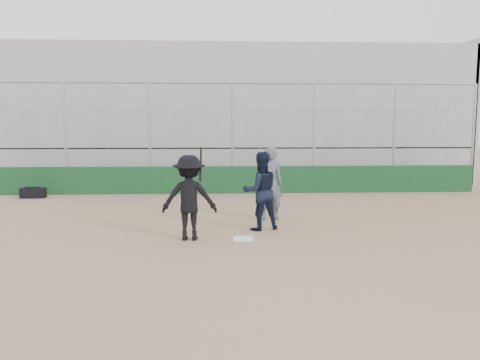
{
  "coord_description": "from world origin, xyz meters",
  "views": [
    {
      "loc": [
        -0.55,
        -10.09,
        2.52
      ],
      "look_at": [
        0.0,
        1.4,
        1.15
      ],
      "focal_mm": 35.0,
      "sensor_mm": 36.0,
      "label": 1
    }
  ],
  "objects_px": {
    "batter_at_plate": "(189,198)",
    "catcher_crouched": "(261,204)",
    "equipment_bag": "(33,193)",
    "umpire": "(270,187)"
  },
  "relations": [
    {
      "from": "batter_at_plate",
      "to": "catcher_crouched",
      "type": "bearing_deg",
      "value": 27.02
    },
    {
      "from": "batter_at_plate",
      "to": "equipment_bag",
      "type": "bearing_deg",
      "value": 133.14
    },
    {
      "from": "catcher_crouched",
      "to": "equipment_bag",
      "type": "relative_size",
      "value": 1.52
    },
    {
      "from": "umpire",
      "to": "catcher_crouched",
      "type": "bearing_deg",
      "value": 64.79
    },
    {
      "from": "catcher_crouched",
      "to": "equipment_bag",
      "type": "distance_m",
      "value": 9.09
    },
    {
      "from": "batter_at_plate",
      "to": "umpire",
      "type": "height_order",
      "value": "batter_at_plate"
    },
    {
      "from": "catcher_crouched",
      "to": "umpire",
      "type": "xyz_separation_m",
      "value": [
        0.35,
        1.19,
        0.25
      ]
    },
    {
      "from": "catcher_crouched",
      "to": "umpire",
      "type": "bearing_deg",
      "value": 73.83
    },
    {
      "from": "catcher_crouched",
      "to": "umpire",
      "type": "distance_m",
      "value": 1.27
    },
    {
      "from": "batter_at_plate",
      "to": "umpire",
      "type": "xyz_separation_m",
      "value": [
        1.99,
        2.03,
        -0.05
      ]
    }
  ]
}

